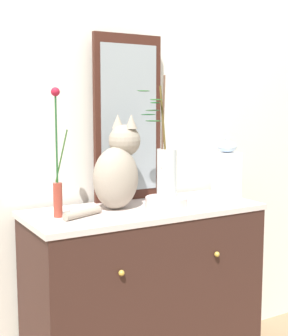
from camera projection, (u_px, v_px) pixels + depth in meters
wall_back at (113, 112)px, 2.37m from camera, size 4.40×0.08×2.60m
sideboard at (144, 300)px, 2.22m from camera, size 1.07×0.47×0.87m
mirror_leaning at (128, 118)px, 2.31m from camera, size 0.35×0.03×0.79m
cat_sitting at (117, 169)px, 2.13m from camera, size 0.43×0.25×0.42m
vase_slim_green at (57, 176)px, 1.96m from camera, size 0.07×0.04×0.53m
bowl_porcelain at (167, 203)px, 2.12m from camera, size 0.19×0.19×0.06m
vase_glass_clear at (166, 168)px, 2.10m from camera, size 0.16×0.14×0.53m
jar_lidded_porcelain at (227, 172)px, 2.30m from camera, size 0.10×0.10×0.31m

